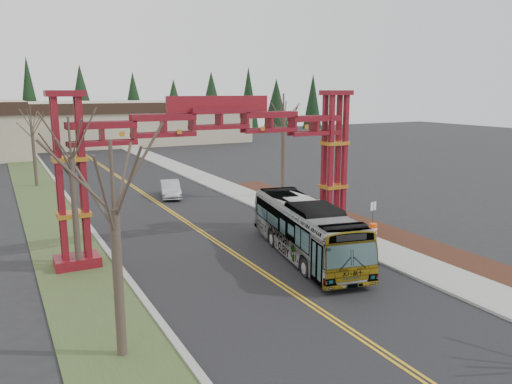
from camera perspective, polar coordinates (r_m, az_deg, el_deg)
road at (r=35.70m, az=-8.59°, el=-3.00°), size 12.00×110.00×0.02m
lane_line_left at (r=35.66m, az=-8.77°, el=-2.99°), size 0.12×100.00×0.01m
lane_line_right at (r=35.73m, az=-8.41°, el=-2.95°), size 0.12×100.00×0.01m
curb_right at (r=38.06m, az=0.18°, el=-1.85°), size 0.30×110.00×0.15m
sidewalk_right at (r=38.75m, az=2.07°, el=-1.62°), size 2.60×110.00×0.14m
landscape_strip at (r=29.15m, az=21.68°, el=-6.94°), size 2.60×50.00×0.12m
grass_median at (r=34.04m, az=-21.43°, el=-4.35°), size 4.00×110.00×0.08m
curb_left at (r=34.25m, az=-18.36°, el=-3.98°), size 0.30×110.00×0.15m
gateway_arch at (r=28.20m, az=-4.21°, el=5.59°), size 18.20×1.60×8.90m
retail_building_east at (r=90.35m, az=-14.28°, el=7.78°), size 38.00×20.30×7.00m
conifer_treeline at (r=100.39m, az=-21.51°, el=9.38°), size 116.10×5.60×13.00m
transit_bus at (r=27.11m, az=5.71°, el=-4.27°), size 4.65×11.27×3.06m
silver_sedan at (r=42.72m, az=-9.78°, el=0.34°), size 2.49×4.59×1.43m
bare_tree_median_near at (r=16.64m, az=-15.92°, el=-1.98°), size 3.35×3.35×7.36m
bare_tree_median_mid at (r=25.60m, az=-20.38°, el=3.52°), size 3.01×3.01×7.66m
bare_tree_median_far at (r=50.70m, az=-24.26°, el=6.80°), size 2.98×2.98×7.60m
bare_tree_right_far at (r=41.39m, az=3.15°, el=8.03°), size 3.38×3.38×8.65m
street_sign at (r=32.43m, az=13.24°, el=-2.08°), size 0.45×0.08×1.98m
barrel_south at (r=31.53m, az=13.25°, el=-4.32°), size 0.48×0.48×0.88m
barrel_mid at (r=35.79m, az=7.02°, el=-2.17°), size 0.50×0.50×0.92m
barrel_north at (r=37.39m, az=7.28°, el=-1.60°), size 0.49×0.49×0.90m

